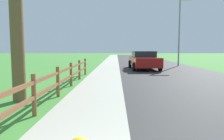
% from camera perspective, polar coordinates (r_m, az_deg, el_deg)
% --- Properties ---
extents(ground_plane, '(120.00, 120.00, 0.00)m').
position_cam_1_polar(ground_plane, '(26.38, 1.74, 2.06)').
color(ground_plane, '#468D38').
extents(road_asphalt, '(7.00, 66.00, 0.01)m').
position_cam_1_polar(road_asphalt, '(28.63, 8.73, 2.28)').
color(road_asphalt, '#323232').
rests_on(road_asphalt, ground).
extents(curb_concrete, '(6.00, 66.00, 0.01)m').
position_cam_1_polar(curb_concrete, '(28.51, -4.34, 2.31)').
color(curb_concrete, '#B6B4A3').
rests_on(curb_concrete, ground).
extents(grass_verge, '(5.00, 66.00, 0.00)m').
position_cam_1_polar(grass_verge, '(28.69, -7.33, 2.31)').
color(grass_verge, '#468D38').
rests_on(grass_verge, ground).
extents(rail_fence, '(0.11, 12.68, 1.03)m').
position_cam_1_polar(rail_fence, '(7.41, -14.23, -2.46)').
color(rail_fence, brown).
rests_on(rail_fence, ground).
extents(parked_suv_red, '(2.30, 4.90, 1.45)m').
position_cam_1_polar(parked_suv_red, '(17.50, 8.46, 2.62)').
color(parked_suv_red, maroon).
rests_on(parked_suv_red, ground).
extents(street_lamp, '(1.17, 0.20, 6.42)m').
position_cam_1_polar(street_lamp, '(21.71, 17.77, 11.12)').
color(street_lamp, gray).
rests_on(street_lamp, ground).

